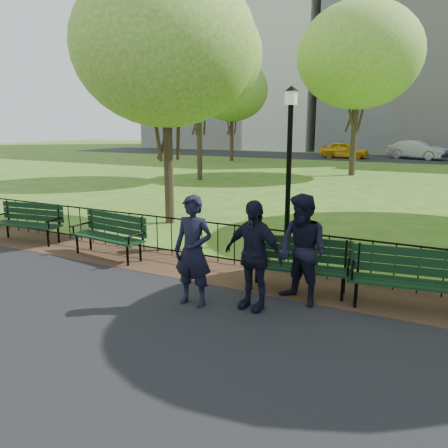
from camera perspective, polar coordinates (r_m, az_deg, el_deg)
The scene contains 20 objects.
ground at distance 7.33m, azimuth 1.64°, elevation -10.91°, with size 120.00×120.00×0.00m, color #3C5E18.
asphalt_path at distance 4.90m, azimuth -17.51°, elevation -24.85°, with size 60.00×9.20×0.01m, color black.
dirt_strip at distance 8.61m, azimuth 5.97°, elevation -7.17°, with size 60.00×1.60×0.01m, color #3C2918.
far_street at distance 41.27m, azimuth 23.19°, elevation 7.79°, with size 70.00×9.00×0.01m, color black.
iron_fence at distance 8.90m, azimuth 7.21°, elevation -3.23°, with size 24.06×0.06×1.00m.
apartment_west at distance 60.35m, azimuth 2.48°, elevation 22.49°, with size 22.00×15.00×26.00m, color silver.
park_bench_main at distance 7.93m, azimuth 7.27°, elevation -4.13°, with size 1.93×0.81×1.05m.
park_bench_left_a at distance 10.17m, azimuth -14.57°, elevation -0.83°, with size 1.95×0.81×1.08m.
park_bench_left_b at distance 12.20m, azimuth -24.14°, elevation 0.68°, with size 1.94×0.84×1.07m.
park_bench_right_a at distance 7.71m, azimuth 23.20°, elevation -5.87°, with size 1.95×0.84×1.07m.
lamppost at distance 10.91m, azimuth 8.49°, elevation 8.24°, with size 0.35×0.35×3.85m.
tree_near_w at distance 13.38m, azimuth -7.70°, elevation 21.88°, with size 5.24×5.24×7.30m.
tree_mid_w at distance 23.93m, azimuth -3.36°, elevation 21.10°, with size 6.58×6.58×9.18m.
tree_far_c at distance 27.16m, azimuth 17.25°, elevation 20.25°, with size 6.91×6.91×9.63m.
tree_far_w at distance 36.37m, azimuth 1.03°, elevation 17.08°, with size 5.79×5.79×8.06m.
person_left at distance 7.17m, azimuth -4.05°, elevation -3.53°, with size 0.67×0.44×1.85m, color black.
person_mid at distance 7.29m, azimuth 10.21°, elevation -3.38°, with size 0.90×0.47×1.85m, color black.
person_right at distance 7.03m, azimuth 3.82°, elevation -4.07°, with size 1.05×0.43×1.80m, color black.
taxi at distance 40.60m, azimuth 15.48°, elevation 9.31°, with size 1.69×4.19×1.43m, color gold.
sedan_silver at distance 41.42m, azimuth 23.97°, elevation 8.84°, with size 1.67×4.78×1.57m, color #97999E.
Camera 1 is at (2.86, -6.06, 2.96)m, focal length 35.00 mm.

